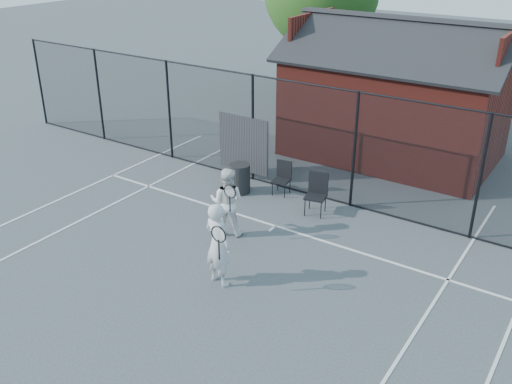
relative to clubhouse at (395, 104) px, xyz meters
The scene contains 9 objects.
ground 9.16m from the clubhouse, 93.18° to the right, with size 80.00×80.00×0.00m, color #41474A.
court_lines 10.46m from the clubhouse, 92.77° to the right, with size 11.02×18.00×0.01m.
fence 4.09m from the clubhouse, 101.37° to the right, with size 22.04×3.00×3.00m.
clubhouse is the anchor object (origin of this frame).
player_front 8.66m from the clubhouse, 91.39° to the right, with size 0.82×0.64×1.77m.
player_back 7.05m from the clubhouse, 100.43° to the right, with size 0.97×0.86×1.63m.
chair_left 4.74m from the clubhouse, 106.75° to the right, with size 0.42×0.44×0.88m, color black.
chair_right 5.02m from the clubhouse, 90.44° to the right, with size 0.49×0.51×1.02m, color black.
waste_bin 5.55m from the clubhouse, 115.29° to the right, with size 0.55×0.55×0.80m, color #252525.
Camera 1 is at (6.22, -7.22, 6.54)m, focal length 40.00 mm.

